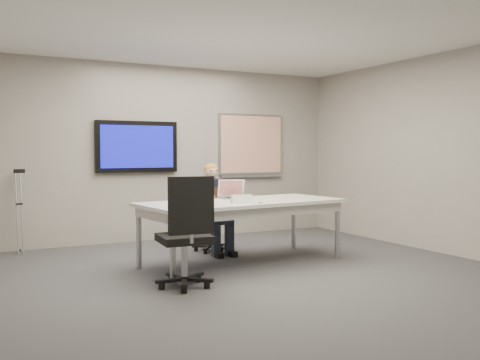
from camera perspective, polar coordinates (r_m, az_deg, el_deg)
name	(u,v)px	position (r m, az deg, el deg)	size (l,w,h in m)	color
floor	(258,277)	(6.15, 1.88, -10.31)	(6.00, 6.00, 0.02)	#38383B
ceiling	(258,27)	(6.14, 1.93, 16.01)	(6.00, 6.00, 0.02)	silver
wall_back	(166,153)	(8.72, -7.87, 2.87)	(6.00, 0.02, 2.80)	gray
wall_right	(447,153)	(7.91, 21.19, 2.68)	(0.02, 6.00, 2.80)	gray
conference_table	(242,208)	(6.77, 0.27, -3.00)	(2.70, 1.36, 0.80)	white
tv_display	(137,147)	(8.52, -10.93, 3.51)	(1.30, 0.09, 0.80)	black
whiteboard	(251,145)	(9.34, 1.19, 3.70)	(1.25, 0.08, 1.10)	#95989D
office_chair_far	(208,230)	(7.70, -3.40, -5.33)	(0.54, 0.54, 0.96)	black
office_chair_near	(186,253)	(5.62, -5.80, -7.79)	(0.60, 0.60, 1.17)	black
seated_person	(216,217)	(7.47, -2.61, -4.00)	(0.40, 0.68, 1.26)	#1F2535
crutch	(19,210)	(8.08, -22.49, -2.99)	(0.16, 0.32, 1.21)	#989A9F
laptop	(234,194)	(7.03, -0.61, -1.51)	(0.41, 0.41, 0.25)	#B2B2B5
name_tent	(242,199)	(6.47, 0.19, -2.01)	(0.26, 0.07, 0.10)	white
pen	(260,203)	(6.44, 2.19, -2.44)	(0.01, 0.01, 0.13)	black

